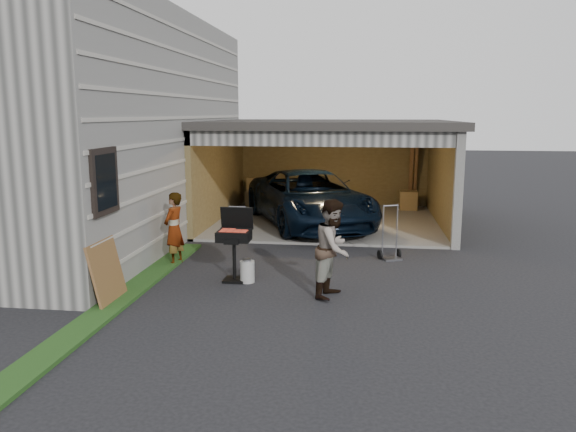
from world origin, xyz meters
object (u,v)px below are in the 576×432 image
object	(u,v)px
minivan	(310,200)
bbq_grill	(234,238)
man	(334,248)
woman	(174,229)
hand_truck	(390,249)
propane_tank	(247,272)
plywood_panel	(107,272)

from	to	relation	value
minivan	bbq_grill	world-z (taller)	minivan
man	woman	bearing A→B (deg)	82.24
woman	man	size ratio (longest dim) A/B	0.90
minivan	man	size ratio (longest dim) A/B	3.18
woman	bbq_grill	size ratio (longest dim) A/B	1.11
hand_truck	minivan	bearing A→B (deg)	98.48
man	propane_tank	size ratio (longest dim) A/B	4.17
man	bbq_grill	xyz separation A→B (m)	(-1.88, 0.66, -0.03)
minivan	man	bearing A→B (deg)	-104.36
minivan	woman	distance (m)	4.89
minivan	bbq_grill	xyz separation A→B (m)	(-0.90, -5.23, 0.07)
propane_tank	hand_truck	xyz separation A→B (m)	(2.72, 2.07, 0.03)
man	hand_truck	world-z (taller)	man
hand_truck	man	bearing A→B (deg)	-136.37
woman	hand_truck	world-z (taller)	woman
hand_truck	woman	bearing A→B (deg)	168.88
minivan	plywood_panel	xyz separation A→B (m)	(-2.70, -6.75, -0.22)
woman	propane_tank	bearing A→B (deg)	71.66
man	plywood_panel	world-z (taller)	man
man	minivan	bearing A→B (deg)	27.39
woman	hand_truck	bearing A→B (deg)	115.35
woman	propane_tank	xyz separation A→B (m)	(1.75, -1.04, -0.55)
propane_tank	hand_truck	size ratio (longest dim) A/B	0.34
man	bbq_grill	bearing A→B (deg)	88.70
minivan	hand_truck	bearing A→B (deg)	-81.23
plywood_panel	man	bearing A→B (deg)	13.13
propane_tank	hand_truck	distance (m)	3.41
propane_tank	man	bearing A→B (deg)	-19.87
plywood_panel	hand_truck	xyz separation A→B (m)	(4.77, 3.51, -0.30)
bbq_grill	hand_truck	bearing A→B (deg)	33.92
propane_tank	plywood_panel	size ratio (longest dim) A/B	0.38
woman	man	world-z (taller)	man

